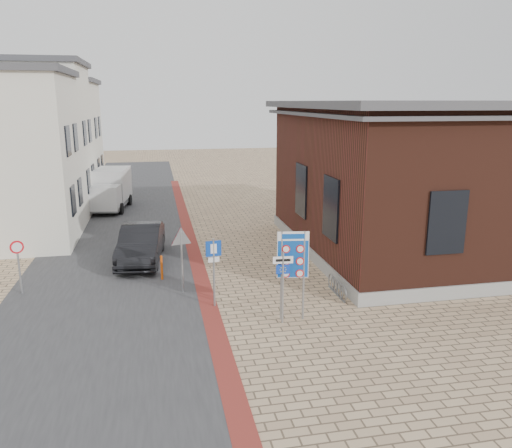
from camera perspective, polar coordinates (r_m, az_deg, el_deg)
name	(u,v)px	position (r m, az deg, el deg)	size (l,w,h in m)	color
ground	(280,327)	(15.73, 2.81, -11.69)	(120.00, 120.00, 0.00)	tan
road_strip	(124,223)	(29.60, -14.89, 0.15)	(7.00, 60.00, 0.02)	#38383A
curb_strip	(191,243)	(24.74, -7.40, -2.14)	(0.60, 40.00, 0.02)	maroon
brick_building	(434,175)	(24.46, 19.64, 5.31)	(13.00, 13.00, 6.80)	gray
townhouse_mid	(25,140)	(32.68, -24.86, 8.70)	(7.40, 6.40, 9.10)	silver
townhouse_far	(47,139)	(38.56, -22.81, 8.90)	(7.40, 6.40, 8.30)	silver
bike_rack	(337,288)	(18.30, 9.24, -7.19)	(0.08, 1.80, 0.60)	slate
sedan	(141,244)	(22.18, -12.99, -2.19)	(1.67, 4.78, 1.57)	black
box_truck	(110,189)	(33.33, -16.34, 3.84)	(2.57, 5.08, 2.54)	slate
border_sign	(293,257)	(15.53, 4.24, -3.75)	(0.99, 0.19, 2.90)	gray
essen_sign	(283,277)	(15.44, 3.08, -6.05)	(0.63, 0.08, 2.32)	gray
parking_sign	(214,261)	(16.66, -4.85, -4.25)	(0.52, 0.12, 2.38)	gray
yield_sign	(181,244)	(17.95, -8.54, -2.27)	(0.84, 0.28, 2.42)	gray
speed_sign	(18,259)	(19.68, -25.54, -3.67)	(0.45, 0.21, 2.01)	gray
bollard	(162,268)	(19.77, -10.72, -4.95)	(0.09, 0.09, 0.98)	#D74D0B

